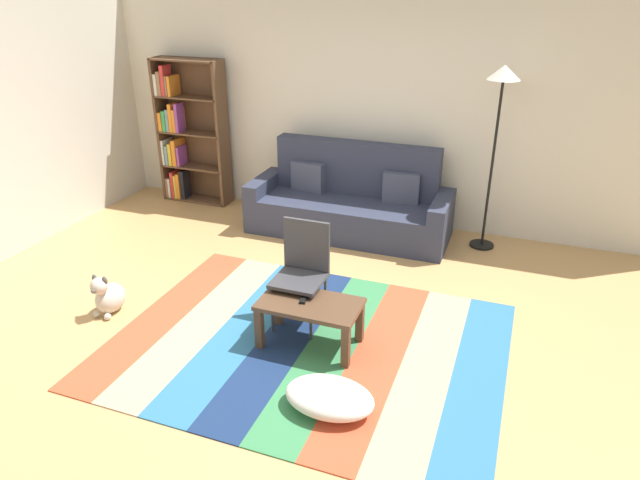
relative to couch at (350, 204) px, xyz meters
The scene contains 12 objects.
ground_plane 2.06m from the couch, 84.31° to the right, with size 14.00×14.00×0.00m, color tan.
back_wall 1.16m from the couch, 69.06° to the left, with size 6.80×0.10×2.70m, color silver.
left_wall 3.59m from the couch, 158.30° to the right, with size 0.10×5.50×2.70m, color beige.
rug 2.31m from the couch, 80.76° to the right, with size 3.07×2.36×0.01m.
couch is the anchor object (origin of this frame).
bookshelf 2.37m from the couch, behind, with size 0.90×0.28×1.80m.
coffee_table 2.28m from the couch, 80.27° to the right, with size 0.79×0.44×0.38m.
pouf 3.02m from the couch, 74.88° to the right, with size 0.62×0.42×0.19m, color white.
dog 2.81m from the couch, 120.94° to the right, with size 0.22×0.35×0.40m.
standing_lamp 1.95m from the couch, ahead, with size 0.32×0.32×1.92m.
tv_remote 2.25m from the couch, 81.67° to the right, with size 0.04×0.15×0.02m, color black.
folding_chair 1.96m from the couch, 84.05° to the right, with size 0.40×0.40×0.90m.
Camera 1 is at (1.60, -3.79, 2.71)m, focal length 32.16 mm.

